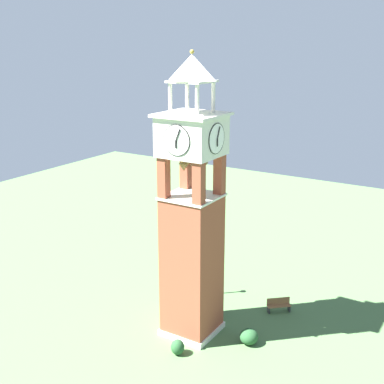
% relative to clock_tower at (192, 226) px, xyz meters
% --- Properties ---
extents(ground, '(80.00, 80.00, 0.00)m').
position_rel_clock_tower_xyz_m(ground, '(-0.00, 0.00, -7.04)').
color(ground, '#476B3D').
extents(clock_tower, '(3.49, 3.49, 17.11)m').
position_rel_clock_tower_xyz_m(clock_tower, '(0.00, 0.00, 0.00)').
color(clock_tower, brown).
rests_on(clock_tower, ground).
extents(park_bench, '(1.49, 1.39, 0.95)m').
position_rel_clock_tower_xyz_m(park_bench, '(-3.68, -5.15, -6.56)').
color(park_bench, brown).
rests_on(park_bench, ground).
extents(lamp_post, '(0.36, 0.36, 3.63)m').
position_rel_clock_tower_xyz_m(lamp_post, '(1.74, -4.54, -4.50)').
color(lamp_post, black).
rests_on(lamp_post, ground).
extents(trash_bin, '(0.52, 0.52, 0.80)m').
position_rel_clock_tower_xyz_m(trash_bin, '(3.28, -1.73, -6.64)').
color(trash_bin, '#4C4C51').
rests_on(trash_bin, ground).
extents(shrub_near_entry, '(0.78, 0.78, 0.93)m').
position_rel_clock_tower_xyz_m(shrub_near_entry, '(-0.62, 2.59, -6.58)').
color(shrub_near_entry, '#234C28').
rests_on(shrub_near_entry, ground).
extents(shrub_left_of_tower, '(1.12, 1.12, 0.95)m').
position_rel_clock_tower_xyz_m(shrub_left_of_tower, '(-3.67, -0.59, -6.56)').
color(shrub_left_of_tower, '#234C28').
rests_on(shrub_left_of_tower, ground).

